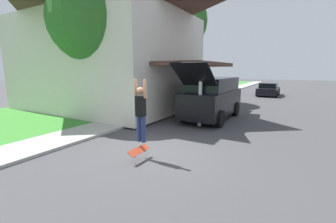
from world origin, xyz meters
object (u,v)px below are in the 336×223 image
Objects in this scene: lawn_tree_near at (91,21)px; suv_parked at (212,97)px; car_down_street at (268,90)px; lawn_tree_far at (178,22)px; skateboard at (139,150)px; skateboarder at (141,110)px.

lawn_tree_near is 1.24× the size of suv_parked.
lawn_tree_far is at bearing -126.14° from car_down_street.
lawn_tree_far is at bearing 132.61° from suv_parked.
skateboard is (5.33, -3.28, -4.63)m from lawn_tree_near.
lawn_tree_far is 4.67× the size of skateboarder.
suv_parked is 3.06× the size of skateboarder.
lawn_tree_far is 8.74m from suv_parked.
lawn_tree_far reaches higher than skateboarder.
skateboarder is (4.80, -11.49, -4.84)m from lawn_tree_far.
lawn_tree_far reaches higher than suv_parked.
lawn_tree_near is at bearing 148.34° from skateboard.
suv_parked is (5.28, 3.17, -3.78)m from lawn_tree_near.
suv_parked is at bearing 30.99° from lawn_tree_near.
lawn_tree_near reaches higher than car_down_street.
suv_parked is 13.60m from car_down_street.
lawn_tree_near is 7.79m from skateboard.
car_down_street is 19.86m from skateboarder.
lawn_tree_far is 11.76m from car_down_street.
skateboarder is 1.16m from skateboard.
suv_parked reaches higher than skateboard.
suv_parked reaches higher than skateboarder.
skateboarder is at bearing -93.68° from car_down_street.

